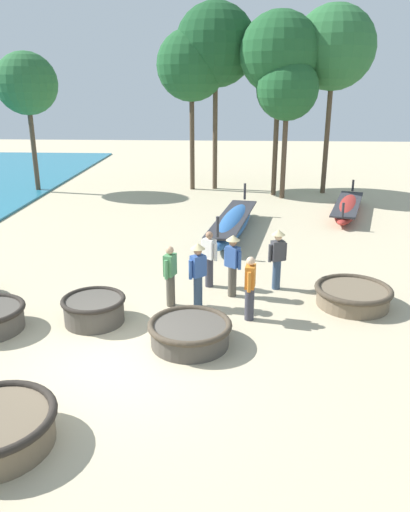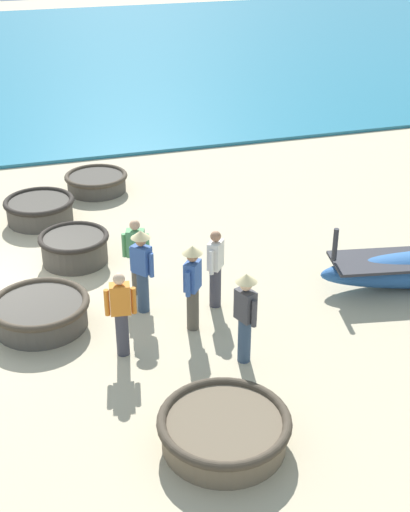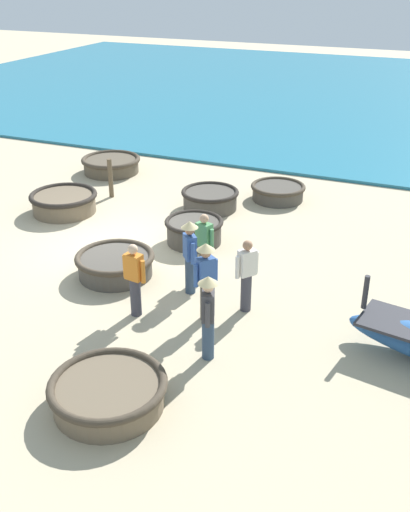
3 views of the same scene
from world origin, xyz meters
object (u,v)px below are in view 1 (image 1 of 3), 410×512
object	(u,v)px
fisherman_by_coracle	(209,258)
fisherman_hauling	(277,255)
coracle_far_right	(353,295)
fisherman_crouching	(198,271)
tree_right_mid	(287,89)
coracle_front_right	(94,309)
tree_tall_back	(280,53)
fisherman_standing_left	(250,287)
fisherman_standing_right	(233,262)
tree_leftmost	(216,45)
long_boat_red_hull	(233,224)
tree_rightmost	(27,84)
fisherman_with_hat	(170,275)
coracle_front_left	(190,332)
tree_left_mid	(334,48)
tree_center	(191,66)
long_boat_white_hull	(347,208)

from	to	relation	value
fisherman_by_coracle	fisherman_hauling	xyz separation A→B (m)	(1.82, -0.07, 0.12)
coracle_far_right	fisherman_by_coracle	world-z (taller)	fisherman_by_coracle
fisherman_crouching	fisherman_hauling	xyz separation A→B (m)	(2.04, 1.27, 0.00)
tree_right_mid	coracle_front_right	bearing A→B (deg)	-112.53
tree_tall_back	fisherman_hauling	bearing A→B (deg)	-94.05
fisherman_standing_left	fisherman_standing_right	size ratio (longest dim) A/B	0.94
coracle_front_right	tree_leftmost	bearing A→B (deg)	81.67
fisherman_by_coracle	long_boat_red_hull	bearing A→B (deg)	82.72
fisherman_crouching	tree_leftmost	world-z (taller)	tree_leftmost
coracle_front_right	tree_rightmost	xyz separation A→B (m)	(-6.74, 14.41, 4.89)
fisherman_crouching	fisherman_by_coracle	size ratio (longest dim) A/B	1.06
fisherman_hauling	fisherman_standing_left	bearing A→B (deg)	-112.45
coracle_far_right	fisherman_with_hat	distance (m)	4.60
fisherman_hauling	fisherman_by_coracle	bearing A→B (deg)	177.67
long_boat_red_hull	fisherman_crouching	world-z (taller)	fisherman_crouching
long_boat_red_hull	coracle_front_left	bearing A→B (deg)	-96.28
fisherman_standing_right	coracle_far_right	bearing A→B (deg)	-7.79
fisherman_with_hat	tree_rightmost	xyz separation A→B (m)	(-8.42, 13.42, 4.38)
fisherman_crouching	tree_leftmost	xyz separation A→B (m)	(-0.08, 14.66, 6.02)
fisherman_crouching	fisherman_with_hat	world-z (taller)	fisherman_crouching
tree_rightmost	tree_left_mid	size ratio (longest dim) A/B	0.77
coracle_front_right	long_boat_red_hull	bearing A→B (deg)	66.33
coracle_front_left	tree_rightmost	bearing A→B (deg)	120.54
fisherman_standing_left	tree_tall_back	world-z (taller)	tree_tall_back
fisherman_by_coracle	fisherman_with_hat	size ratio (longest dim) A/B	1.00
coracle_far_right	long_boat_red_hull	xyz separation A→B (m)	(-3.01, 6.10, 0.11)
fisherman_crouching	tree_rightmost	size ratio (longest dim) A/B	0.25
coracle_front_left	coracle_front_right	size ratio (longest dim) A/B	1.21
tree_tall_back	coracle_front_left	bearing A→B (deg)	-100.97
fisherman_standing_right	tree_left_mid	world-z (taller)	tree_left_mid
long_boat_red_hull	fisherman_hauling	xyz separation A→B (m)	(1.18, -5.14, 0.57)
long_boat_red_hull	fisherman_with_hat	world-z (taller)	fisherman_with_hat
fisherman_standing_right	tree_right_mid	xyz separation A→B (m)	(2.40, 11.85, 4.04)
coracle_far_right	long_boat_red_hull	distance (m)	6.81
fisherman_with_hat	fisherman_hauling	distance (m)	2.99
tree_leftmost	fisherman_crouching	bearing A→B (deg)	-89.70
tree_center	tree_leftmost	bearing A→B (deg)	9.41
fisherman_by_coracle	fisherman_standing_right	bearing A→B (deg)	-44.75
tree_right_mid	coracle_far_right	bearing A→B (deg)	-87.07
tree_center	fisherman_hauling	bearing A→B (deg)	-76.05
fisherman_standing_left	tree_center	distance (m)	16.17
fisherman_by_coracle	coracle_front_right	bearing A→B (deg)	-138.28
tree_center	tree_right_mid	distance (m)	4.99
coracle_far_right	fisherman_with_hat	xyz separation A→B (m)	(-4.56, -0.27, 0.56)
fisherman_crouching	tree_tall_back	size ratio (longest dim) A/B	0.20
coracle_front_left	fisherman_standing_left	world-z (taller)	fisherman_standing_left
long_boat_red_hull	long_boat_white_hull	size ratio (longest dim) A/B	1.13
long_boat_red_hull	fisherman_crouching	bearing A→B (deg)	-97.69
tree_tall_back	tree_rightmost	bearing A→B (deg)	179.12
tree_rightmost	tree_tall_back	size ratio (longest dim) A/B	0.80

